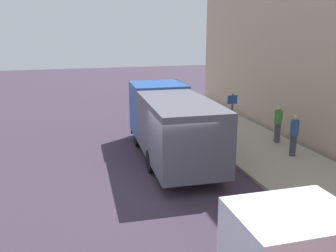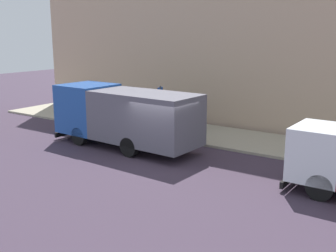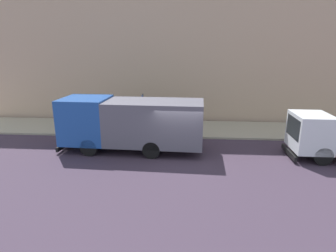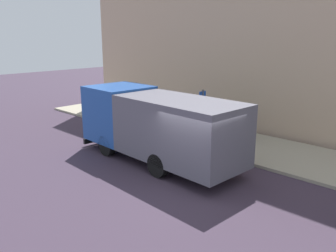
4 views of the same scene
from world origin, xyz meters
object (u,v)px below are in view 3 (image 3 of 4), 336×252
at_px(large_utility_truck, 131,122).
at_px(pedestrian_walking, 140,110).
at_px(pedestrian_standing, 165,112).
at_px(traffic_cone_orange, 68,127).
at_px(small_flatbed_truck, 332,138).
at_px(street_sign_post, 143,110).

bearing_deg(large_utility_truck, pedestrian_walking, 7.12).
relative_size(pedestrian_standing, traffic_cone_orange, 2.46).
xyz_separation_m(pedestrian_walking, pedestrian_standing, (-0.40, -1.84, 0.03)).
xyz_separation_m(large_utility_truck, small_flatbed_truck, (-0.46, -10.18, -0.52)).
relative_size(pedestrian_walking, pedestrian_standing, 0.98).
relative_size(large_utility_truck, small_flatbed_truck, 1.41).
bearing_deg(pedestrian_standing, traffic_cone_orange, -63.91).
distance_m(small_flatbed_truck, street_sign_post, 10.44).
relative_size(small_flatbed_truck, pedestrian_standing, 3.09).
bearing_deg(small_flatbed_truck, pedestrian_walking, 62.27).
bearing_deg(small_flatbed_truck, pedestrian_standing, 59.33).
relative_size(pedestrian_walking, traffic_cone_orange, 2.42).
height_order(pedestrian_standing, street_sign_post, street_sign_post).
xyz_separation_m(small_flatbed_truck, pedestrian_walking, (5.78, 10.62, -0.02)).
bearing_deg(small_flatbed_truck, traffic_cone_orange, 79.37).
distance_m(traffic_cone_orange, street_sign_post, 5.05).
height_order(large_utility_truck, traffic_cone_orange, large_utility_truck).
height_order(small_flatbed_truck, pedestrian_standing, small_flatbed_truck).
height_order(small_flatbed_truck, pedestrian_walking, small_flatbed_truck).
relative_size(large_utility_truck, traffic_cone_orange, 10.69).
bearing_deg(traffic_cone_orange, pedestrian_walking, -56.96).
xyz_separation_m(large_utility_truck, traffic_cone_orange, (2.56, 4.69, -1.10)).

